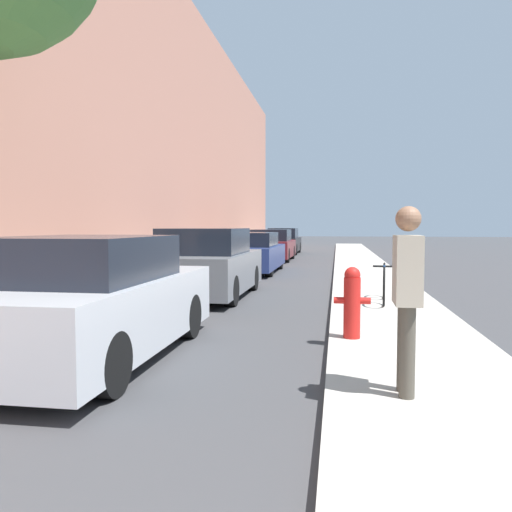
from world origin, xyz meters
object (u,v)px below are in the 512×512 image
object	(u,v)px
parked_car_silver	(89,301)
parked_car_black	(284,242)
pedestrian	(407,289)
bicycle	(384,283)
parked_car_navy	(250,253)
fire_hydrant	(352,301)
parked_car_maroon	(272,246)
parked_car_grey	(207,265)

from	to	relation	value
parked_car_silver	parked_car_black	distance (m)	22.68
pedestrian	bicycle	xyz separation A→B (m)	(0.29, 5.35, -0.54)
parked_car_navy	parked_car_black	size ratio (longest dim) A/B	1.06
parked_car_silver	bicycle	world-z (taller)	parked_car_silver
parked_car_silver	pedestrian	size ratio (longest dim) A/B	2.50
parked_car_navy	fire_hydrant	distance (m)	10.57
parked_car_black	pedestrian	distance (m)	24.00
parked_car_navy	fire_hydrant	size ratio (longest dim) A/B	4.93
parked_car_navy	fire_hydrant	world-z (taller)	parked_car_navy
parked_car_navy	bicycle	xyz separation A→B (m)	(3.77, -6.90, -0.16)
parked_car_maroon	parked_car_black	size ratio (longest dim) A/B	0.96
parked_car_navy	fire_hydrant	bearing A→B (deg)	-73.04
parked_car_grey	bicycle	distance (m)	3.83
parked_car_navy	parked_car_maroon	distance (m)	5.89
fire_hydrant	bicycle	size ratio (longest dim) A/B	0.52
parked_car_grey	bicycle	bearing A→B (deg)	-15.04
parked_car_silver	parked_car_navy	distance (m)	11.19
parked_car_silver	pedestrian	xyz separation A→B (m)	(3.43, -1.06, 0.34)
parked_car_navy	parked_car_maroon	bearing A→B (deg)	90.20
parked_car_maroon	bicycle	distance (m)	13.34
parked_car_navy	parked_car_black	bearing A→B (deg)	90.35
parked_car_black	parked_car_maroon	bearing A→B (deg)	-89.50
parked_car_grey	fire_hydrant	world-z (taller)	parked_car_grey
pedestrian	bicycle	bearing A→B (deg)	-2.24
parked_car_maroon	fire_hydrant	size ratio (longest dim) A/B	4.48
parked_car_navy	parked_car_silver	bearing A→B (deg)	-89.76
parked_car_maroon	parked_car_black	world-z (taller)	parked_car_black
parked_car_black	fire_hydrant	bearing A→B (deg)	-81.70
parked_car_navy	pedestrian	xyz separation A→B (m)	(3.47, -12.25, 0.38)
fire_hydrant	parked_car_black	bearing A→B (deg)	98.30
parked_car_silver	parked_car_black	bearing A→B (deg)	90.29
parked_car_black	fire_hydrant	size ratio (longest dim) A/B	4.66
parked_car_silver	bicycle	size ratio (longest dim) A/B	2.30
parked_car_maroon	pedestrian	world-z (taller)	pedestrian
parked_car_silver	parked_car_navy	xyz separation A→B (m)	(-0.05, 11.19, -0.04)
parked_car_silver	pedestrian	world-z (taller)	pedestrian
parked_car_silver	fire_hydrant	bearing A→B (deg)	19.58
bicycle	parked_car_maroon	bearing A→B (deg)	111.68
parked_car_grey	fire_hydrant	bearing A→B (deg)	-54.39
parked_car_silver	bicycle	xyz separation A→B (m)	(3.72, 4.29, -0.20)
parked_car_grey	pedestrian	size ratio (longest dim) A/B	2.52
pedestrian	parked_car_navy	bearing A→B (deg)	16.73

